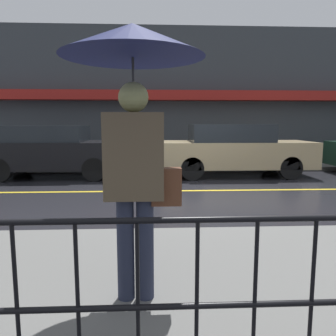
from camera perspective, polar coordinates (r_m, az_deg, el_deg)
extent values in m
plane|color=black|center=(7.75, 5.32, -3.96)|extent=(80.00, 80.00, 0.00)
cube|color=#60605E|center=(3.47, 16.51, -18.22)|extent=(28.00, 2.93, 0.12)
cube|color=#60605E|center=(11.73, 2.53, 0.34)|extent=(28.00, 1.94, 0.12)
cube|color=gold|center=(7.74, 5.32, -3.93)|extent=(25.20, 0.12, 0.01)
cube|color=#383D42|center=(12.79, 2.13, 12.27)|extent=(28.00, 0.30, 5.16)
cube|color=maroon|center=(12.37, 2.30, 12.51)|extent=(16.80, 0.55, 0.35)
cylinder|color=black|center=(2.12, -24.85, -20.55)|extent=(0.02, 0.02, 0.92)
cylinder|color=black|center=(2.03, -15.44, -21.49)|extent=(0.02, 0.02, 0.92)
cylinder|color=black|center=(1.99, -5.28, -21.90)|extent=(0.02, 0.02, 0.92)
cylinder|color=black|center=(2.00, 5.04, -21.68)|extent=(0.02, 0.02, 0.92)
cylinder|color=black|center=(2.07, 14.88, -20.87)|extent=(0.02, 0.02, 0.92)
cylinder|color=black|center=(2.19, 23.76, -19.64)|extent=(0.02, 0.02, 0.92)
cylinder|color=#23283D|center=(2.78, -7.39, -13.77)|extent=(0.14, 0.14, 0.85)
cylinder|color=#23283D|center=(2.77, -4.00, -13.79)|extent=(0.14, 0.14, 0.85)
cube|color=brown|center=(2.59, -5.92, 2.10)|extent=(0.46, 0.28, 0.67)
sphere|color=#96975D|center=(2.59, -6.06, 12.15)|extent=(0.23, 0.23, 0.23)
cylinder|color=#262628|center=(2.58, -6.03, 10.41)|extent=(0.02, 0.02, 0.75)
cone|color=#191E4C|center=(2.66, -6.20, 21.24)|extent=(1.10, 1.10, 0.25)
cube|color=brown|center=(2.63, -0.30, -3.23)|extent=(0.24, 0.12, 0.30)
cube|color=black|center=(10.16, -19.10, 2.21)|extent=(4.07, 1.74, 0.77)
cube|color=#1E2328|center=(10.17, -20.13, 5.64)|extent=(2.12, 1.60, 0.45)
cylinder|color=black|center=(10.66, -11.34, 0.89)|extent=(0.65, 0.22, 0.65)
cylinder|color=black|center=(9.17, -12.75, -0.23)|extent=(0.65, 0.22, 0.65)
cylinder|color=black|center=(11.31, -24.09, 0.76)|extent=(0.65, 0.22, 0.65)
cylinder|color=black|center=(9.92, -27.25, -0.31)|extent=(0.65, 0.22, 0.65)
cube|color=tan|center=(10.06, 11.62, 2.39)|extent=(4.49, 1.71, 0.76)
cube|color=#1E2328|center=(9.98, 10.71, 6.02)|extent=(2.33, 1.57, 0.51)
cylinder|color=black|center=(11.22, 17.53, 1.02)|extent=(0.65, 0.22, 0.65)
cylinder|color=black|center=(9.85, 20.51, 0.00)|extent=(0.65, 0.22, 0.65)
cylinder|color=black|center=(10.58, 3.25, 0.98)|extent=(0.65, 0.22, 0.65)
cylinder|color=black|center=(9.11, 4.22, -0.11)|extent=(0.65, 0.22, 0.65)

